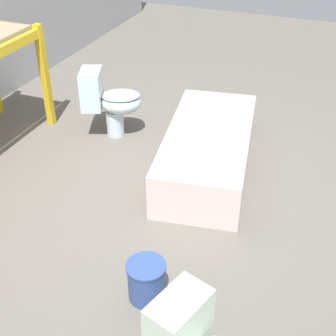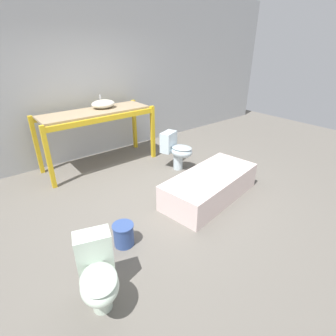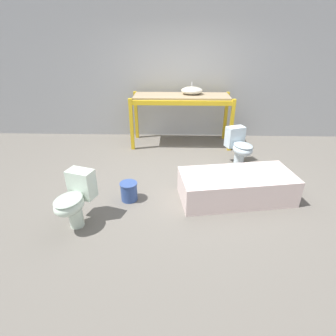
# 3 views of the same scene
# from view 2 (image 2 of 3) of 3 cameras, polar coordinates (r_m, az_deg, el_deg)

# --- Properties ---
(ground_plane) EXTENTS (12.00, 12.00, 0.00)m
(ground_plane) POSITION_cam_2_polar(r_m,az_deg,el_deg) (4.14, -4.20, -6.74)
(ground_plane) COLOR #666059
(warehouse_wall_rear) EXTENTS (10.80, 0.08, 3.20)m
(warehouse_wall_rear) POSITION_cam_2_polar(r_m,az_deg,el_deg) (5.52, -18.84, 18.19)
(warehouse_wall_rear) COLOR #9EA0A3
(warehouse_wall_rear) RESTS_ON ground_plane
(shelving_rack) EXTENTS (2.12, 0.77, 1.08)m
(shelving_rack) POSITION_cam_2_polar(r_m,az_deg,el_deg) (5.11, -15.39, 10.21)
(shelving_rack) COLOR gold
(shelving_rack) RESTS_ON ground_plane
(sink_basin) EXTENTS (0.45, 0.36, 0.23)m
(sink_basin) POSITION_cam_2_polar(r_m,az_deg,el_deg) (5.21, -13.92, 13.39)
(sink_basin) COLOR silver
(sink_basin) RESTS_ON shelving_rack
(bathtub_main) EXTENTS (1.74, 0.98, 0.41)m
(bathtub_main) POSITION_cam_2_polar(r_m,az_deg,el_deg) (4.11, 9.15, -3.50)
(bathtub_main) COLOR silver
(bathtub_main) RESTS_ON ground_plane
(toilet_near) EXTENTS (0.49, 0.66, 0.70)m
(toilet_near) POSITION_cam_2_polar(r_m,az_deg,el_deg) (2.57, -15.06, -21.29)
(toilet_near) COLOR silver
(toilet_near) RESTS_ON ground_plane
(toilet_far) EXTENTS (0.52, 0.66, 0.70)m
(toilet_far) POSITION_cam_2_polar(r_m,az_deg,el_deg) (4.93, 1.84, 4.10)
(toilet_far) COLOR silver
(toilet_far) RESTS_ON ground_plane
(bucket_white) EXTENTS (0.26, 0.26, 0.28)m
(bucket_white) POSITION_cam_2_polar(r_m,az_deg,el_deg) (3.28, -9.65, -14.01)
(bucket_white) COLOR #334C8C
(bucket_white) RESTS_ON ground_plane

